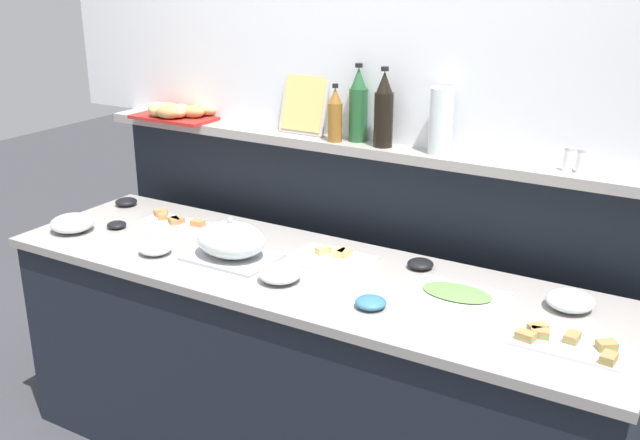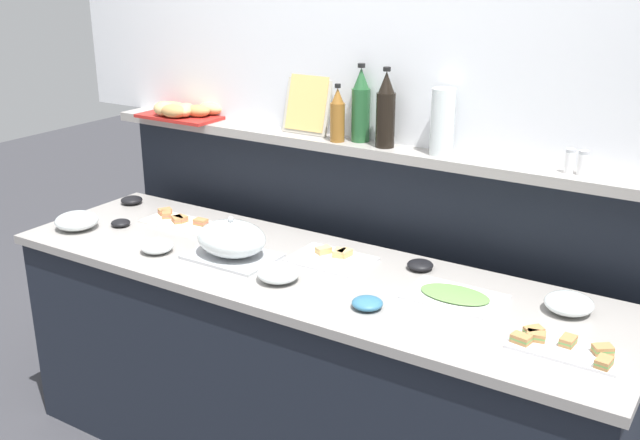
% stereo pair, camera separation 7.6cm
% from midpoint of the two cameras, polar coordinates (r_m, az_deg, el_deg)
% --- Properties ---
extents(ground_plane, '(12.00, 12.00, 0.00)m').
position_cam_midpoint_polar(ground_plane, '(3.68, 3.36, -13.27)').
color(ground_plane, '#38383D').
extents(buffet_counter, '(2.46, 0.71, 0.88)m').
position_cam_midpoint_polar(buffet_counter, '(3.01, -1.86, -11.53)').
color(buffet_counter, black).
rests_on(buffet_counter, ground_plane).
extents(back_ledge_unit, '(2.63, 0.22, 1.27)m').
position_cam_midpoint_polar(back_ledge_unit, '(3.31, 3.04, -4.07)').
color(back_ledge_unit, black).
rests_on(back_ledge_unit, ground_plane).
extents(sandwich_platter_front, '(0.31, 0.22, 0.04)m').
position_cam_midpoint_polar(sandwich_platter_front, '(2.88, 0.18, -2.93)').
color(sandwich_platter_front, silver).
rests_on(sandwich_platter_front, buffet_counter).
extents(sandwich_platter_side, '(0.32, 0.16, 0.04)m').
position_cam_midpoint_polar(sandwich_platter_side, '(2.38, 17.50, -8.97)').
color(sandwich_platter_side, silver).
rests_on(sandwich_platter_side, buffet_counter).
extents(sandwich_platter_rear, '(0.34, 0.17, 0.04)m').
position_cam_midpoint_polar(sandwich_platter_rear, '(3.32, -11.57, -0.19)').
color(sandwich_platter_rear, white).
rests_on(sandwich_platter_rear, buffet_counter).
extents(cold_cuts_platter, '(0.33, 0.21, 0.02)m').
position_cam_midpoint_polar(cold_cuts_platter, '(2.62, 9.58, -5.62)').
color(cold_cuts_platter, white).
rests_on(cold_cuts_platter, buffet_counter).
extents(serving_cloche, '(0.34, 0.24, 0.17)m').
position_cam_midpoint_polar(serving_cloche, '(2.90, -7.55, -1.62)').
color(serving_cloche, '#B7BABF').
rests_on(serving_cloche, buffet_counter).
extents(glass_bowl_large, '(0.13, 0.13, 0.05)m').
position_cam_midpoint_polar(glass_bowl_large, '(3.01, -13.16, -2.13)').
color(glass_bowl_large, silver).
rests_on(glass_bowl_large, buffet_counter).
extents(glass_bowl_medium, '(0.18, 0.18, 0.07)m').
position_cam_midpoint_polar(glass_bowl_medium, '(3.36, -19.01, -0.28)').
color(glass_bowl_medium, silver).
rests_on(glass_bowl_medium, buffet_counter).
extents(glass_bowl_small, '(0.15, 0.15, 0.06)m').
position_cam_midpoint_polar(glass_bowl_small, '(2.70, -3.90, -4.15)').
color(glass_bowl_small, silver).
rests_on(glass_bowl_small, buffet_counter).
extents(glass_bowl_extra, '(0.16, 0.16, 0.06)m').
position_cam_midpoint_polar(glass_bowl_extra, '(2.61, 17.78, -5.92)').
color(glass_bowl_extra, silver).
rests_on(glass_bowl_extra, buffet_counter).
extents(condiment_bowl_red, '(0.11, 0.11, 0.04)m').
position_cam_midpoint_polar(condiment_bowl_red, '(2.51, 3.02, -6.32)').
color(condiment_bowl_red, teal).
rests_on(condiment_bowl_red, buffet_counter).
extents(condiment_bowl_teal, '(0.10, 0.10, 0.03)m').
position_cam_midpoint_polar(condiment_bowl_teal, '(2.83, 6.91, -3.35)').
color(condiment_bowl_teal, black).
rests_on(condiment_bowl_teal, buffet_counter).
extents(condiment_bowl_cream, '(0.10, 0.10, 0.04)m').
position_cam_midpoint_polar(condiment_bowl_cream, '(3.63, -15.17, 1.35)').
color(condiment_bowl_cream, black).
rests_on(condiment_bowl_cream, buffet_counter).
extents(condiment_bowl_dark, '(0.08, 0.08, 0.03)m').
position_cam_midpoint_polar(condiment_bowl_dark, '(3.34, -15.90, -0.36)').
color(condiment_bowl_dark, black).
rests_on(condiment_bowl_dark, buffet_counter).
extents(vinegar_bottle_amber, '(0.06, 0.06, 0.24)m').
position_cam_midpoint_polar(vinegar_bottle_amber, '(3.06, 0.44, 7.94)').
color(vinegar_bottle_amber, '#8E5B23').
rests_on(vinegar_bottle_amber, back_ledge_unit).
extents(wine_bottle_green, '(0.08, 0.08, 0.32)m').
position_cam_midpoint_polar(wine_bottle_green, '(3.06, 2.22, 8.65)').
color(wine_bottle_green, '#23562D').
rests_on(wine_bottle_green, back_ledge_unit).
extents(wine_bottle_dark, '(0.08, 0.08, 0.32)m').
position_cam_midpoint_polar(wine_bottle_dark, '(2.97, 4.15, 8.29)').
color(wine_bottle_dark, black).
rests_on(wine_bottle_dark, back_ledge_unit).
extents(salt_shaker, '(0.03, 0.03, 0.09)m').
position_cam_midpoint_polar(salt_shaker, '(2.77, 17.70, 4.42)').
color(salt_shaker, white).
rests_on(salt_shaker, back_ledge_unit).
extents(pepper_shaker, '(0.03, 0.03, 0.09)m').
position_cam_midpoint_polar(pepper_shaker, '(2.76, 18.58, 4.28)').
color(pepper_shaker, white).
rests_on(pepper_shaker, back_ledge_unit).
extents(bread_basket, '(0.40, 0.28, 0.08)m').
position_cam_midpoint_polar(bread_basket, '(3.57, -11.45, 8.09)').
color(bread_basket, '#B2231E').
rests_on(bread_basket, back_ledge_unit).
extents(framed_picture, '(0.22, 0.08, 0.26)m').
position_cam_midpoint_polar(framed_picture, '(3.21, -1.89, 8.92)').
color(framed_picture, '#B2AD9E').
rests_on(framed_picture, back_ledge_unit).
extents(water_carafe, '(0.09, 0.09, 0.25)m').
position_cam_midpoint_polar(water_carafe, '(2.89, 8.47, 7.47)').
color(water_carafe, silver).
rests_on(water_carafe, back_ledge_unit).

